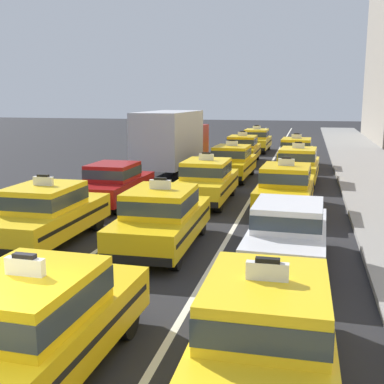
# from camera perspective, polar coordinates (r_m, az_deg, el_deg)

# --- Properties ---
(lane_stripe_left_center) EXTENTS (0.14, 80.00, 0.01)m
(lane_stripe_left_center) POSITION_cam_1_polar(r_m,az_deg,el_deg) (25.12, 0.90, 1.86)
(lane_stripe_left_center) COLOR silver
(lane_stripe_left_center) RESTS_ON ground
(lane_stripe_center_right) EXTENTS (0.14, 80.00, 0.01)m
(lane_stripe_center_right) POSITION_cam_1_polar(r_m,az_deg,el_deg) (24.64, 8.19, 1.57)
(lane_stripe_center_right) COLOR silver
(lane_stripe_center_right) RESTS_ON ground
(taxi_left_second) EXTENTS (1.83, 4.56, 1.96)m
(taxi_left_second) POSITION_cam_1_polar(r_m,az_deg,el_deg) (14.10, -16.51, -2.31)
(taxi_left_second) COLOR black
(taxi_left_second) RESTS_ON ground
(sedan_left_third) EXTENTS (1.80, 4.32, 1.58)m
(sedan_left_third) POSITION_cam_1_polar(r_m,az_deg,el_deg) (18.61, -9.07, 1.10)
(sedan_left_third) COLOR black
(sedan_left_third) RESTS_ON ground
(box_truck_left_fourth) EXTENTS (2.50, 7.04, 3.27)m
(box_truck_left_fourth) POSITION_cam_1_polar(r_m,az_deg,el_deg) (25.91, -2.21, 6.09)
(box_truck_left_fourth) COLOR black
(box_truck_left_fourth) RESTS_ON ground
(taxi_center_nearest) EXTENTS (1.92, 4.60, 1.96)m
(taxi_center_nearest) POSITION_cam_1_polar(r_m,az_deg,el_deg) (7.46, -17.97, -14.52)
(taxi_center_nearest) COLOR black
(taxi_center_nearest) RESTS_ON ground
(taxi_center_second) EXTENTS (1.90, 4.59, 1.96)m
(taxi_center_second) POSITION_cam_1_polar(r_m,az_deg,el_deg) (13.04, -3.55, -2.94)
(taxi_center_second) COLOR black
(taxi_center_second) RESTS_ON ground
(taxi_center_third) EXTENTS (1.82, 4.56, 1.96)m
(taxi_center_third) POSITION_cam_1_polar(r_m,az_deg,el_deg) (18.73, 1.72, 1.39)
(taxi_center_third) COLOR black
(taxi_center_third) RESTS_ON ground
(taxi_center_fourth) EXTENTS (1.93, 4.60, 1.96)m
(taxi_center_fourth) POSITION_cam_1_polar(r_m,az_deg,el_deg) (24.15, 4.67, 3.55)
(taxi_center_fourth) COLOR black
(taxi_center_fourth) RESTS_ON ground
(taxi_center_fifth) EXTENTS (1.82, 4.56, 1.96)m
(taxi_center_fifth) POSITION_cam_1_polar(r_m,az_deg,el_deg) (30.25, 5.90, 5.05)
(taxi_center_fifth) COLOR black
(taxi_center_fifth) RESTS_ON ground
(taxi_center_sixth) EXTENTS (1.88, 4.58, 1.96)m
(taxi_center_sixth) POSITION_cam_1_polar(r_m,az_deg,el_deg) (36.41, 7.52, 6.03)
(taxi_center_sixth) COLOR black
(taxi_center_sixth) RESTS_ON ground
(taxi_right_nearest) EXTENTS (1.86, 4.58, 1.96)m
(taxi_right_nearest) POSITION_cam_1_polar(r_m,az_deg,el_deg) (7.03, 8.60, -15.72)
(taxi_right_nearest) COLOR black
(taxi_right_nearest) RESTS_ON ground
(sedan_right_second) EXTENTS (1.90, 4.35, 1.58)m
(sedan_right_second) POSITION_cam_1_polar(r_m,az_deg,el_deg) (11.96, 11.09, -4.57)
(sedan_right_second) COLOR black
(sedan_right_second) RESTS_ON ground
(taxi_right_third) EXTENTS (1.99, 4.63, 1.96)m
(taxi_right_third) POSITION_cam_1_polar(r_m,az_deg,el_deg) (17.60, 10.84, 0.56)
(taxi_right_third) COLOR black
(taxi_right_third) RESTS_ON ground
(taxi_right_fourth) EXTENTS (2.02, 4.64, 1.96)m
(taxi_right_fourth) POSITION_cam_1_polar(r_m,az_deg,el_deg) (23.50, 12.21, 3.13)
(taxi_right_fourth) COLOR black
(taxi_right_fourth) RESTS_ON ground
(taxi_right_fifth) EXTENTS (1.93, 4.60, 1.96)m
(taxi_right_fifth) POSITION_cam_1_polar(r_m,az_deg,el_deg) (28.87, 12.01, 4.58)
(taxi_right_fifth) COLOR black
(taxi_right_fifth) RESTS_ON ground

